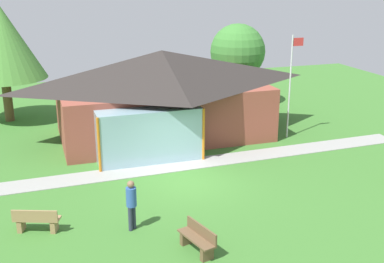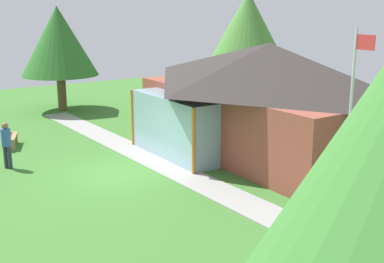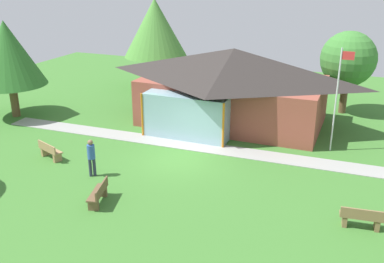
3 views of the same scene
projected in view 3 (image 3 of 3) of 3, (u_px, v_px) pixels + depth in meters
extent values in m
plane|color=#3D752D|center=(182.00, 160.00, 21.50)|extent=(44.00, 44.00, 0.00)
cube|color=brown|center=(233.00, 100.00, 26.29)|extent=(10.35, 5.84, 2.69)
pyramid|color=#2D2826|center=(234.00, 63.00, 25.50)|extent=(11.35, 6.84, 1.75)
cube|color=#8CB2BF|center=(186.00, 117.00, 23.82)|extent=(4.66, 1.20, 2.42)
cylinder|color=orange|center=(142.00, 115.00, 24.12)|extent=(0.12, 0.12, 2.42)
cylinder|color=orange|center=(223.00, 126.00, 22.48)|extent=(0.12, 0.12, 2.42)
cube|color=#999993|center=(195.00, 146.00, 23.08)|extent=(22.98, 1.93, 0.03)
cylinder|color=silver|center=(336.00, 101.00, 21.66)|extent=(0.08, 0.08, 5.24)
cube|color=red|center=(348.00, 56.00, 20.75)|extent=(0.60, 0.02, 0.40)
cube|color=#9E7A51|center=(51.00, 150.00, 21.48)|extent=(1.56, 0.94, 0.06)
cube|color=#9E7A51|center=(45.00, 152.00, 21.92)|extent=(0.29, 0.43, 0.39)
cube|color=#9E7A51|center=(57.00, 158.00, 21.22)|extent=(0.29, 0.43, 0.39)
cube|color=#9E7A51|center=(47.00, 147.00, 21.28)|extent=(1.43, 0.58, 0.36)
cube|color=brown|center=(97.00, 193.00, 17.42)|extent=(0.83, 1.56, 0.06)
cube|color=brown|center=(93.00, 205.00, 17.00)|extent=(0.43, 0.26, 0.39)
cube|color=brown|center=(102.00, 192.00, 18.02)|extent=(0.43, 0.26, 0.39)
cube|color=brown|center=(102.00, 188.00, 17.33)|extent=(0.46, 1.46, 0.36)
cube|color=olive|center=(361.00, 216.00, 15.78)|extent=(1.54, 0.61, 0.06)
cube|color=olive|center=(344.00, 220.00, 16.01)|extent=(0.20, 0.42, 0.39)
cube|color=olive|center=(377.00, 225.00, 15.73)|extent=(0.20, 0.42, 0.39)
cube|color=olive|center=(363.00, 214.00, 15.53)|extent=(1.50, 0.23, 0.36)
cylinder|color=#2D3347|center=(94.00, 167.00, 19.72)|extent=(0.14, 0.14, 0.85)
cylinder|color=#2D3347|center=(90.00, 167.00, 19.67)|extent=(0.14, 0.14, 0.85)
cylinder|color=#3359A5|center=(91.00, 152.00, 19.43)|extent=(0.34, 0.34, 0.65)
sphere|color=#846047|center=(90.00, 142.00, 19.27)|extent=(0.24, 0.24, 0.24)
cylinder|color=brown|center=(156.00, 72.00, 33.64)|extent=(0.51, 0.51, 2.47)
cone|color=#4C8C38|center=(155.00, 28.00, 32.47)|extent=(4.69, 4.69, 4.23)
cylinder|color=brown|center=(14.00, 100.00, 27.41)|extent=(0.49, 0.49, 2.03)
cone|color=#2D6B28|center=(7.00, 53.00, 26.38)|extent=(4.30, 4.30, 3.87)
cylinder|color=brown|center=(344.00, 96.00, 28.04)|extent=(0.45, 0.45, 2.19)
sphere|color=#3D7F33|center=(348.00, 59.00, 27.20)|extent=(3.42, 3.42, 3.42)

